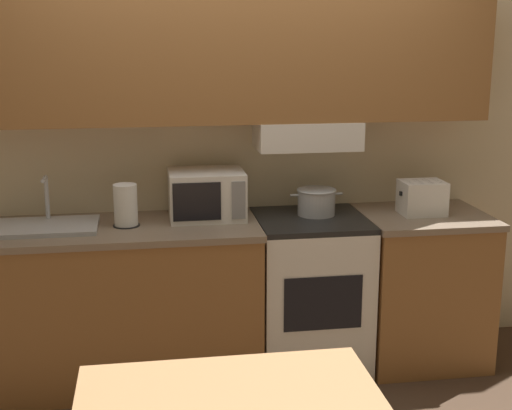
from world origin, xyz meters
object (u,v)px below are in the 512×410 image
Objects in this scene: cooking_pot at (316,201)px; stove_range at (310,292)px; microwave at (206,194)px; sink_basin at (45,226)px; paper_towel_roll at (126,205)px; toaster at (422,197)px.

stove_range is at bearing -124.62° from cooking_pot.
cooking_pot reaches higher than stove_range.
stove_range is at bearing -9.86° from microwave.
stove_range is 0.53m from cooking_pot.
sink_basin is 2.40× the size of paper_towel_roll.
microwave reaches higher than stove_range.
toaster reaches higher than stove_range.
cooking_pot is at bearing 172.64° from toaster.
toaster is at bearing -0.19° from sink_basin.
microwave is 1.82× the size of paper_towel_roll.
cooking_pot is at bearing 2.71° from sink_basin.
stove_range is at bearing 178.61° from toaster.
toaster is at bearing -5.43° from microwave.
cooking_pot is 1.08m from paper_towel_roll.
stove_range is 1.62× the size of sink_basin.
stove_range is at bearing 0.34° from sink_basin.
cooking_pot is 1.33× the size of paper_towel_roll.
toaster reaches higher than cooking_pot.
paper_towel_roll is (0.43, -0.00, 0.10)m from sink_basin.
sink_basin is at bearing -177.29° from cooking_pot.
toaster is 1.12× the size of paper_towel_roll.
sink_basin reaches higher than cooking_pot.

